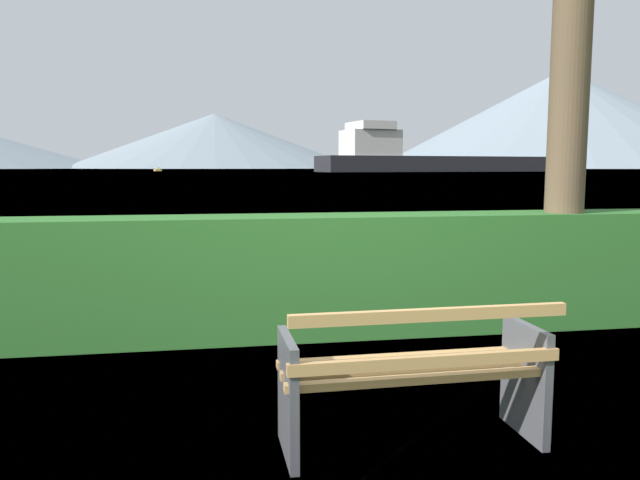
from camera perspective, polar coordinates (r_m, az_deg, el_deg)
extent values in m
plane|color=#4C6B33|center=(3.83, 8.21, -17.97)|extent=(1400.00, 1400.00, 0.00)
plane|color=#6B8EA3|center=(311.87, -9.52, 6.40)|extent=(620.00, 620.00, 0.00)
cube|color=tan|center=(3.49, 9.40, -12.51)|extent=(1.51, 0.10, 0.04)
cube|color=tan|center=(3.66, 8.33, -11.56)|extent=(1.51, 0.10, 0.04)
cube|color=tan|center=(3.83, 7.37, -10.69)|extent=(1.51, 0.10, 0.04)
cube|color=tan|center=(3.39, 9.88, -10.98)|extent=(1.51, 0.08, 0.06)
cube|color=tan|center=(3.27, 10.26, -6.80)|extent=(1.51, 0.08, 0.06)
cube|color=#4C4C51|center=(3.52, -2.97, -14.20)|extent=(0.06, 0.51, 0.68)
cube|color=#4C4C51|center=(3.96, 18.42, -12.11)|extent=(0.06, 0.51, 0.68)
cube|color=#2D6B28|center=(5.92, 1.08, -3.20)|extent=(12.51, 0.66, 1.14)
cylinder|color=brown|center=(6.66, 21.94, 11.87)|extent=(0.38, 0.38, 4.49)
cube|color=#232328|center=(197.31, 11.75, 6.86)|extent=(85.20, 29.59, 4.68)
cube|color=silver|center=(184.27, 4.65, 8.89)|extent=(17.21, 14.65, 7.48)
cube|color=silver|center=(184.52, 4.66, 10.41)|extent=(13.02, 15.05, 2.34)
cube|color=gold|center=(221.79, -14.72, 6.24)|extent=(3.27, 6.13, 0.63)
cube|color=beige|center=(221.78, -14.73, 6.40)|extent=(1.88, 2.36, 0.66)
cone|color=gray|center=(564.62, -9.66, 8.98)|extent=(257.85, 257.85, 48.18)
cone|color=gray|center=(620.95, 21.23, 10.29)|extent=(341.97, 341.97, 88.84)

